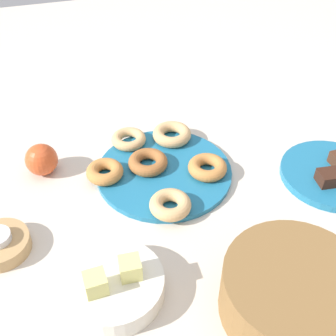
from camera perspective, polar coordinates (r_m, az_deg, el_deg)
The scene contains 16 objects.
ground_plane at distance 0.98m, azimuth -0.51°, elevation -0.78°, with size 2.40×2.40×0.00m, color beige.
donut_plate at distance 0.98m, azimuth -0.51°, elevation -0.51°, with size 0.31×0.31×0.01m, color #1E6B93.
donut_0 at distance 1.06m, azimuth 0.53°, elevation 4.54°, with size 0.10×0.10×0.03m, color tan.
donut_1 at distance 0.98m, azimuth -2.70°, elevation 0.78°, with size 0.09×0.09×0.03m, color #995B2D.
donut_2 at distance 0.87m, azimuth 0.31°, elevation -4.94°, with size 0.09×0.09×0.03m, color tan.
donut_3 at distance 0.96m, azimuth 5.30°, elevation 0.09°, with size 0.09×0.09×0.03m, color #BC7A3D.
donut_4 at distance 1.05m, azimuth -5.29°, elevation 3.87°, with size 0.08×0.08×0.02m, color tan.
donut_5 at distance 0.96m, azimuth -8.46°, elevation -0.49°, with size 0.08×0.08×0.03m, color #BC7A3D.
cake_plate at distance 1.04m, azimuth 21.13°, elevation -0.78°, with size 0.23×0.23×0.02m, color #1E6B93.
brownie_far at distance 0.99m, azimuth 20.96°, elevation -1.18°, with size 0.06×0.04×0.03m, color #381E14.
candle_holder at distance 0.88m, azimuth -21.56°, elevation -9.54°, with size 0.11×0.11×0.03m, color tan.
basket at distance 0.75m, azimuth 16.47°, elevation -15.82°, with size 0.24×0.24×0.09m, color brown.
fruit_bowl at distance 0.76m, azimuth -7.20°, elevation -15.38°, with size 0.17×0.17×0.04m, color silver.
melon_chunk_left at distance 0.73m, azimuth -5.08°, elevation -13.19°, with size 0.04×0.04×0.04m, color #DBD67A.
melon_chunk_right at distance 0.72m, azimuth -9.68°, elevation -14.98°, with size 0.04×0.04×0.04m, color #DBD67A.
apple at distance 1.01m, azimuth -16.58°, elevation 1.09°, with size 0.07×0.07×0.07m, color #CC4C23.
Camera 1 is at (0.20, 0.71, 0.65)m, focal length 45.50 mm.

